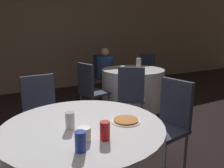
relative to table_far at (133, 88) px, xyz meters
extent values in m
cube|color=gray|center=(-1.67, 2.27, 1.02)|extent=(16.00, 0.06, 2.80)
cylinder|color=silver|center=(0.00, 0.00, 0.00)|extent=(1.20, 1.20, 0.75)
cube|color=#2D3347|center=(-0.91, -1.87, 0.07)|extent=(0.45, 0.45, 0.04)
cube|color=#2D3347|center=(-0.73, -1.84, 0.33)|extent=(0.10, 0.38, 0.49)
cylinder|color=#4C4C51|center=(-1.05, -2.06, -0.16)|extent=(0.03, 0.03, 0.42)
cylinder|color=#4C4C51|center=(-1.10, -1.72, -0.16)|extent=(0.03, 0.03, 0.42)
cylinder|color=#4C4C51|center=(-0.72, -2.01, -0.16)|extent=(0.03, 0.03, 0.42)
cylinder|color=#4C4C51|center=(-0.76, -1.68, -0.16)|extent=(0.03, 0.03, 0.42)
cube|color=#2D3347|center=(-1.92, -1.06, 0.07)|extent=(0.44, 0.44, 0.04)
cube|color=#2D3347|center=(-1.94, -0.88, 0.33)|extent=(0.38, 0.09, 0.49)
cylinder|color=#4C4C51|center=(-1.74, -1.21, -0.16)|extent=(0.03, 0.03, 0.42)
cylinder|color=#4C4C51|center=(-2.08, -1.24, -0.16)|extent=(0.03, 0.03, 0.42)
cylinder|color=#4C4C51|center=(-1.77, -0.87, -0.16)|extent=(0.03, 0.03, 0.42)
cylinder|color=#4C4C51|center=(-2.11, -0.91, -0.16)|extent=(0.03, 0.03, 0.42)
cube|color=#2D3347|center=(-0.13, 0.91, 0.07)|extent=(0.45, 0.45, 0.04)
cube|color=#2D3347|center=(-0.16, 1.09, 0.33)|extent=(0.38, 0.10, 0.49)
cylinder|color=#4C4C51|center=(0.06, 0.77, -0.16)|extent=(0.03, 0.03, 0.42)
cylinder|color=#4C4C51|center=(-0.28, 0.72, -0.16)|extent=(0.03, 0.03, 0.42)
cylinder|color=#4C4C51|center=(0.01, 1.10, -0.16)|extent=(0.03, 0.03, 0.42)
cylinder|color=#4C4C51|center=(-0.32, 1.06, -0.16)|extent=(0.03, 0.03, 0.42)
cube|color=#2D3347|center=(-0.54, -0.74, 0.07)|extent=(0.56, 0.56, 0.04)
cube|color=#2D3347|center=(-0.65, -0.89, 0.33)|extent=(0.34, 0.26, 0.49)
cylinder|color=#4C4C51|center=(-0.58, -0.51, -0.16)|extent=(0.03, 0.03, 0.42)
cylinder|color=#4C4C51|center=(-0.30, -0.71, -0.16)|extent=(0.03, 0.03, 0.42)
cylinder|color=#4C4C51|center=(-0.78, -0.78, -0.16)|extent=(0.03, 0.03, 0.42)
cylinder|color=#4C4C51|center=(-0.50, -0.98, -0.16)|extent=(0.03, 0.03, 0.42)
cube|color=#2D3347|center=(0.73, 0.56, 0.07)|extent=(0.56, 0.56, 0.04)
cube|color=#2D3347|center=(0.87, 0.67, 0.33)|extent=(0.27, 0.33, 0.49)
cylinder|color=#4C4C51|center=(0.70, 0.33, -0.16)|extent=(0.03, 0.03, 0.42)
cylinder|color=#4C4C51|center=(0.49, 0.59, -0.16)|extent=(0.03, 0.03, 0.42)
cylinder|color=#4C4C51|center=(0.97, 0.53, -0.16)|extent=(0.03, 0.03, 0.42)
cylinder|color=#4C4C51|center=(0.76, 0.80, -0.16)|extent=(0.03, 0.03, 0.42)
cube|color=#2D3347|center=(-0.90, -0.19, 0.07)|extent=(0.47, 0.47, 0.04)
cube|color=#2D3347|center=(-1.08, -0.22, 0.33)|extent=(0.13, 0.38, 0.49)
cylinder|color=#4C4C51|center=(-0.77, 0.01, -0.16)|extent=(0.03, 0.03, 0.42)
cylinder|color=#4C4C51|center=(-0.70, -0.32, -0.16)|extent=(0.03, 0.03, 0.42)
cylinder|color=#4C4C51|center=(-1.10, -0.05, -0.16)|extent=(0.03, 0.03, 0.42)
cylinder|color=#4C4C51|center=(-1.03, -0.39, -0.16)|extent=(0.03, 0.03, 0.42)
cylinder|color=#33384C|center=(-0.10, 0.69, -0.14)|extent=(0.24, 0.24, 0.46)
cube|color=#33384C|center=(-0.12, 0.80, 0.14)|extent=(0.40, 0.37, 0.12)
cylinder|color=#33519E|center=(-0.13, 0.91, 0.32)|extent=(0.38, 0.38, 0.47)
sphere|color=#DBB293|center=(-0.13, 0.91, 0.65)|extent=(0.18, 0.18, 0.18)
cylinder|color=white|center=(-1.52, -2.10, 0.38)|extent=(0.23, 0.23, 0.01)
cylinder|color=orange|center=(-1.52, -2.10, 0.39)|extent=(0.19, 0.19, 0.01)
cylinder|color=#1E38A5|center=(-1.99, -2.34, 0.44)|extent=(0.07, 0.07, 0.12)
cylinder|color=red|center=(-1.80, -2.28, 0.44)|extent=(0.07, 0.07, 0.12)
cylinder|color=silver|center=(-1.94, -2.01, 0.44)|extent=(0.07, 0.07, 0.12)
cylinder|color=white|center=(-1.92, -2.22, 0.42)|extent=(0.08, 0.08, 0.09)
cylinder|color=silver|center=(-0.03, -0.21, 0.49)|extent=(0.09, 0.09, 0.23)
cylinder|color=white|center=(-0.29, -0.09, 0.42)|extent=(0.08, 0.08, 0.10)
camera|label=1|loc=(-2.39, -3.43, 1.04)|focal=35.00mm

